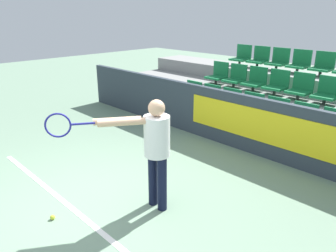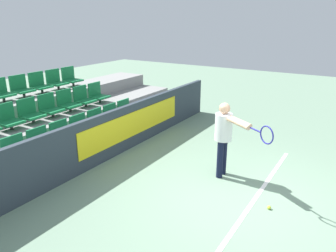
% 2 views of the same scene
% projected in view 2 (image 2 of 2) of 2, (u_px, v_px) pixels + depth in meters
% --- Properties ---
extents(ground_plane, '(30.00, 30.00, 0.00)m').
position_uv_depth(ground_plane, '(242.00, 198.00, 6.06)').
color(ground_plane, gray).
extents(court_baseline, '(5.18, 0.08, 0.01)m').
position_uv_depth(court_baseline, '(253.00, 201.00, 5.96)').
color(court_baseline, white).
rests_on(court_baseline, ground).
extents(barrier_wall, '(9.59, 0.14, 1.13)m').
position_uv_depth(barrier_wall, '(106.00, 136.00, 7.57)').
color(barrier_wall, '#2D3842').
rests_on(barrier_wall, ground).
extents(bleacher_tier_front, '(9.19, 1.08, 0.38)m').
position_uv_depth(bleacher_tier_front, '(87.00, 146.00, 7.98)').
color(bleacher_tier_front, gray).
rests_on(bleacher_tier_front, ground).
extents(bleacher_tier_middle, '(9.19, 1.08, 0.76)m').
position_uv_depth(bleacher_tier_middle, '(56.00, 131.00, 8.46)').
color(bleacher_tier_middle, gray).
rests_on(bleacher_tier_middle, ground).
extents(bleacher_tier_back, '(9.19, 1.08, 1.14)m').
position_uv_depth(bleacher_tier_back, '(29.00, 118.00, 8.94)').
color(bleacher_tier_back, gray).
rests_on(bleacher_tier_back, ground).
extents(stadium_chair_0, '(0.48, 0.45, 0.58)m').
position_uv_depth(stadium_chair_0, '(17.00, 152.00, 6.50)').
color(stadium_chair_0, '#333333').
rests_on(stadium_chair_0, bleacher_tier_front).
extents(stadium_chair_1, '(0.48, 0.45, 0.58)m').
position_uv_depth(stadium_chair_1, '(42.00, 143.00, 6.97)').
color(stadium_chair_1, '#333333').
rests_on(stadium_chair_1, bleacher_tier_front).
extents(stadium_chair_2, '(0.48, 0.45, 0.58)m').
position_uv_depth(stadium_chair_2, '(63.00, 135.00, 7.44)').
color(stadium_chair_2, '#333333').
rests_on(stadium_chair_2, bleacher_tier_front).
extents(stadium_chair_3, '(0.48, 0.45, 0.58)m').
position_uv_depth(stadium_chair_3, '(82.00, 128.00, 7.90)').
color(stadium_chair_3, '#333333').
rests_on(stadium_chair_3, bleacher_tier_front).
extents(stadium_chair_4, '(0.48, 0.45, 0.58)m').
position_uv_depth(stadium_chair_4, '(98.00, 122.00, 8.37)').
color(stadium_chair_4, '#333333').
rests_on(stadium_chair_4, bleacher_tier_front).
extents(stadium_chair_5, '(0.48, 0.45, 0.58)m').
position_uv_depth(stadium_chair_5, '(113.00, 116.00, 8.84)').
color(stadium_chair_5, '#333333').
rests_on(stadium_chair_5, bleacher_tier_front).
extents(stadium_chair_6, '(0.48, 0.45, 0.58)m').
position_uv_depth(stadium_chair_6, '(127.00, 111.00, 9.30)').
color(stadium_chair_6, '#333333').
rests_on(stadium_chair_6, bleacher_tier_front).
extents(stadium_chair_8, '(0.48, 0.45, 0.58)m').
position_uv_depth(stadium_chair_8, '(8.00, 118.00, 7.39)').
color(stadium_chair_8, '#333333').
rests_on(stadium_chair_8, bleacher_tier_middle).
extents(stadium_chair_9, '(0.48, 0.45, 0.58)m').
position_uv_depth(stadium_chair_9, '(30.00, 112.00, 7.86)').
color(stadium_chair_9, '#333333').
rests_on(stadium_chair_9, bleacher_tier_middle).
extents(stadium_chair_10, '(0.48, 0.45, 0.58)m').
position_uv_depth(stadium_chair_10, '(50.00, 107.00, 8.32)').
color(stadium_chair_10, '#333333').
rests_on(stadium_chair_10, bleacher_tier_middle).
extents(stadium_chair_11, '(0.48, 0.45, 0.58)m').
position_uv_depth(stadium_chair_11, '(68.00, 102.00, 8.79)').
color(stadium_chair_11, '#333333').
rests_on(stadium_chair_11, bleacher_tier_middle).
extents(stadium_chair_12, '(0.48, 0.45, 0.58)m').
position_uv_depth(stadium_chair_12, '(83.00, 98.00, 9.26)').
color(stadium_chair_12, '#333333').
rests_on(stadium_chair_12, bleacher_tier_middle).
extents(stadium_chair_13, '(0.48, 0.45, 0.58)m').
position_uv_depth(stadium_chair_13, '(98.00, 94.00, 9.72)').
color(stadium_chair_13, '#333333').
rests_on(stadium_chair_13, bleacher_tier_middle).
extents(stadium_chair_16, '(0.48, 0.45, 0.58)m').
position_uv_depth(stadium_chair_16, '(1.00, 92.00, 8.28)').
color(stadium_chair_16, '#333333').
rests_on(stadium_chair_16, bleacher_tier_back).
extents(stadium_chair_17, '(0.48, 0.45, 0.58)m').
position_uv_depth(stadium_chair_17, '(21.00, 88.00, 8.74)').
color(stadium_chair_17, '#333333').
rests_on(stadium_chair_17, bleacher_tier_back).
extents(stadium_chair_18, '(0.48, 0.45, 0.58)m').
position_uv_depth(stadium_chair_18, '(39.00, 84.00, 9.21)').
color(stadium_chair_18, '#333333').
rests_on(stadium_chair_18, bleacher_tier_back).
extents(stadium_chair_19, '(0.48, 0.45, 0.58)m').
position_uv_depth(stadium_chair_19, '(56.00, 81.00, 9.68)').
color(stadium_chair_19, '#333333').
rests_on(stadium_chair_19, bleacher_tier_back).
extents(stadium_chair_20, '(0.48, 0.45, 0.58)m').
position_uv_depth(stadium_chair_20, '(71.00, 78.00, 10.14)').
color(stadium_chair_20, '#333333').
rests_on(stadium_chair_20, bleacher_tier_back).
extents(tennis_player, '(0.95, 1.36, 1.58)m').
position_uv_depth(tennis_player, '(225.00, 132.00, 6.58)').
color(tennis_player, black).
rests_on(tennis_player, ground).
extents(tennis_ball, '(0.07, 0.07, 0.07)m').
position_uv_depth(tennis_ball, '(269.00, 207.00, 5.71)').
color(tennis_ball, '#CCDB33').
rests_on(tennis_ball, ground).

